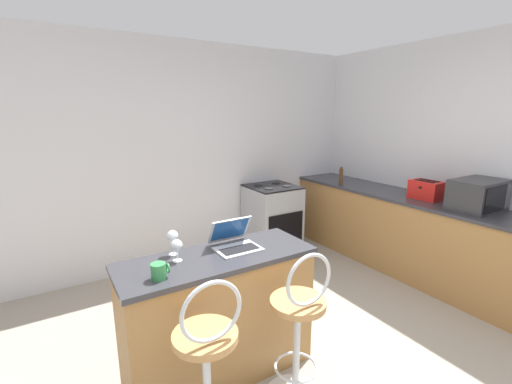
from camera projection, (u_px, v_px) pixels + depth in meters
name	position (u px, v px, depth m)	size (l,w,h in m)	color
wall_back	(181.00, 156.00, 4.02)	(12.00, 0.06, 2.60)	silver
breakfast_bar	(219.00, 316.00, 2.35)	(1.30, 0.49, 0.89)	#9E703D
counter_right	(406.00, 233.00, 3.95)	(0.65, 3.20, 0.89)	#9E703D
bar_stool_near	(208.00, 371.00, 1.78)	(0.40, 0.40, 1.04)	silver
bar_stool_far	(299.00, 333.00, 2.08)	(0.40, 0.40, 1.04)	silver
laptop	(234.00, 240.00, 2.37)	(0.30, 0.29, 0.20)	#B7BABF
microwave	(478.00, 195.00, 3.27)	(0.54, 0.35, 0.30)	#2D2D30
toaster	(426.00, 190.00, 3.69)	(0.23, 0.31, 0.20)	red
stove_range	(272.00, 219.00, 4.47)	(0.60, 0.61, 0.90)	#9EA3A8
wine_glass_short	(173.00, 237.00, 2.23)	(0.07, 0.07, 0.17)	silver
pepper_mill	(341.00, 176.00, 4.43)	(0.05, 0.05, 0.24)	#4C2D19
mug_green	(159.00, 271.00, 1.93)	(0.10, 0.09, 0.09)	#338447
wine_glass_tall	(177.00, 246.00, 2.14)	(0.07, 0.07, 0.14)	silver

